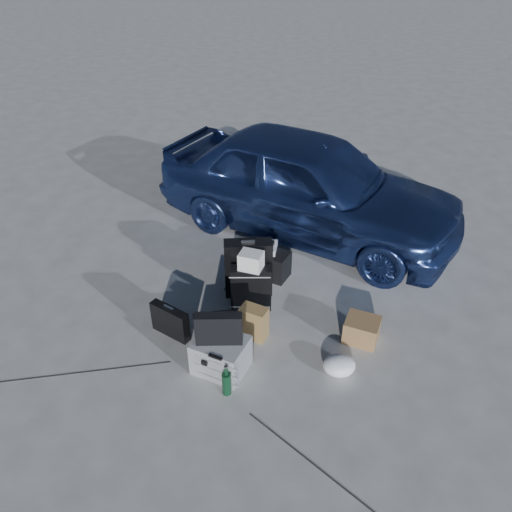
{
  "coord_description": "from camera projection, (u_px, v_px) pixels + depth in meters",
  "views": [
    {
      "loc": [
        0.75,
        -3.66,
        3.74
      ],
      "look_at": [
        0.06,
        0.85,
        0.66
      ],
      "focal_mm": 35.0,
      "sensor_mm": 36.0,
      "label": 1
    }
  ],
  "objects": [
    {
      "name": "plastic_bag",
      "position": [
        339.0,
        366.0,
        4.92
      ],
      "size": [
        0.38,
        0.35,
        0.18
      ],
      "primitive_type": "ellipsoid",
      "rotation": [
        0.0,
        0.0,
        0.26
      ],
      "color": "white",
      "rests_on": "ground"
    },
    {
      "name": "flat_box_white",
      "position": [
        261.0,
        247.0,
        6.18
      ],
      "size": [
        0.39,
        0.29,
        0.07
      ],
      "primitive_type": "cube",
      "rotation": [
        0.0,
        0.0,
        0.0
      ],
      "color": "white",
      "rests_on": "duffel_bag"
    },
    {
      "name": "briefcase",
      "position": [
        170.0,
        321.0,
        5.33
      ],
      "size": [
        0.46,
        0.29,
        0.36
      ],
      "primitive_type": "cube",
      "rotation": [
        0.0,
        0.0,
        -0.44
      ],
      "color": "black",
      "rests_on": "ground"
    },
    {
      "name": "car",
      "position": [
        308.0,
        184.0,
        6.86
      ],
      "size": [
        4.56,
        3.14,
        1.44
      ],
      "primitive_type": "imported",
      "rotation": [
        0.0,
        0.0,
        1.19
      ],
      "color": "#344C93",
      "rests_on": "ground"
    },
    {
      "name": "kraft_bag",
      "position": [
        254.0,
        322.0,
        5.3
      ],
      "size": [
        0.32,
        0.25,
        0.38
      ],
      "primitive_type": "cube",
      "rotation": [
        0.0,
        0.0,
        -0.32
      ],
      "color": "olive",
      "rests_on": "ground"
    },
    {
      "name": "duffel_bag",
      "position": [
        262.0,
        261.0,
        6.28
      ],
      "size": [
        0.75,
        0.51,
        0.34
      ],
      "primitive_type": "cube",
      "rotation": [
        0.0,
        0.0,
        -0.34
      ],
      "color": "black",
      "rests_on": "ground"
    },
    {
      "name": "suitcase_left",
      "position": [
        248.0,
        268.0,
        5.84
      ],
      "size": [
        0.58,
        0.32,
        0.72
      ],
      "primitive_type": "cube",
      "rotation": [
        0.0,
        0.0,
        0.22
      ],
      "color": "black",
      "rests_on": "ground"
    },
    {
      "name": "ground",
      "position": [
        238.0,
        353.0,
        5.19
      ],
      "size": [
        60.0,
        60.0,
        0.0
      ],
      "primitive_type": "plane",
      "color": "#B4B3AE",
      "rests_on": "ground"
    },
    {
      "name": "green_bottle",
      "position": [
        226.0,
        380.0,
        4.66
      ],
      "size": [
        0.11,
        0.11,
        0.34
      ],
      "primitive_type": "cylinder",
      "rotation": [
        0.0,
        0.0,
        0.26
      ],
      "color": "black",
      "rests_on": "ground"
    },
    {
      "name": "messenger_bag",
      "position": [
        216.0,
        328.0,
        5.28
      ],
      "size": [
        0.48,
        0.3,
        0.32
      ],
      "primitive_type": "cube",
      "rotation": [
        0.0,
        0.0,
        0.31
      ],
      "color": "black",
      "rests_on": "ground"
    },
    {
      "name": "pelican_case",
      "position": [
        221.0,
        355.0,
        4.92
      ],
      "size": [
        0.59,
        0.53,
        0.36
      ],
      "primitive_type": "cube",
      "rotation": [
        0.0,
        0.0,
        -0.28
      ],
      "color": "gray",
      "rests_on": "ground"
    },
    {
      "name": "cardboard_box",
      "position": [
        362.0,
        330.0,
        5.29
      ],
      "size": [
        0.41,
        0.38,
        0.26
      ],
      "primitive_type": "cube",
      "rotation": [
        0.0,
        0.0,
        -0.24
      ],
      "color": "#9B7A44",
      "rests_on": "ground"
    },
    {
      "name": "flat_box_black",
      "position": [
        262.0,
        243.0,
        6.13
      ],
      "size": [
        0.3,
        0.26,
        0.05
      ],
      "primitive_type": "cube",
      "rotation": [
        0.0,
        0.0,
        -0.35
      ],
      "color": "black",
      "rests_on": "flat_box_white"
    },
    {
      "name": "suitcase_right",
      "position": [
        251.0,
        288.0,
        5.66
      ],
      "size": [
        0.48,
        0.23,
        0.55
      ],
      "primitive_type": "cube",
      "rotation": [
        0.0,
        0.0,
        0.15
      ],
      "color": "black",
      "rests_on": "ground"
    },
    {
      "name": "laptop_bag",
      "position": [
        219.0,
        329.0,
        4.72
      ],
      "size": [
        0.46,
        0.18,
        0.33
      ],
      "primitive_type": "cube",
      "rotation": [
        0.0,
        0.0,
        0.17
      ],
      "color": "black",
      "rests_on": "pelican_case"
    },
    {
      "name": "white_carton",
      "position": [
        251.0,
        261.0,
        5.45
      ],
      "size": [
        0.28,
        0.24,
        0.2
      ],
      "primitive_type": "cube",
      "rotation": [
        0.0,
        0.0,
        -0.18
      ],
      "color": "white",
      "rests_on": "suitcase_right"
    }
  ]
}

